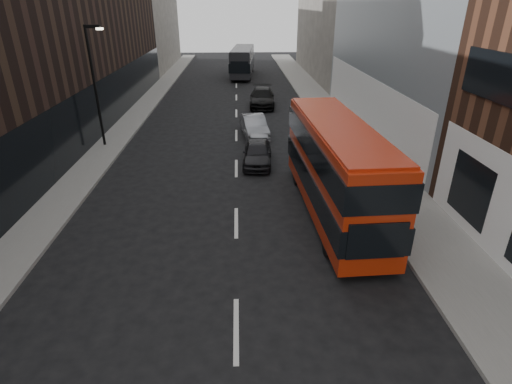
{
  "coord_description": "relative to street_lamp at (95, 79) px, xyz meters",
  "views": [
    {
      "loc": [
        0.18,
        -6.43,
        8.29
      ],
      "look_at": [
        0.72,
        5.69,
        2.5
      ],
      "focal_mm": 28.0,
      "sensor_mm": 36.0,
      "label": 1
    }
  ],
  "objects": [
    {
      "name": "street_lamp",
      "position": [
        0.0,
        0.0,
        0.0
      ],
      "size": [
        1.06,
        0.22,
        7.0
      ],
      "color": "black",
      "rests_on": "sidewalk_left"
    },
    {
      "name": "red_bus",
      "position": [
        12.35,
        -9.35,
        -1.97
      ],
      "size": [
        2.75,
        9.97,
        3.99
      ],
      "rotation": [
        0.0,
        0.0,
        0.04
      ],
      "color": "#A9220A",
      "rests_on": "ground"
    },
    {
      "name": "car_b",
      "position": [
        9.44,
        1.85,
        -3.49
      ],
      "size": [
        1.98,
        4.34,
        1.38
      ],
      "primitive_type": "imported",
      "rotation": [
        0.0,
        0.0,
        0.13
      ],
      "color": "gray",
      "rests_on": "ground"
    },
    {
      "name": "sidewalk_right",
      "position": [
        15.72,
        7.0,
        -4.11
      ],
      "size": [
        3.0,
        80.0,
        0.15
      ],
      "primitive_type": "cube",
      "color": "slate",
      "rests_on": "ground"
    },
    {
      "name": "car_c",
      "position": [
        10.49,
        10.46,
        -3.43
      ],
      "size": [
        2.41,
        5.29,
        1.5
      ],
      "primitive_type": "imported",
      "rotation": [
        0.0,
        0.0,
        -0.06
      ],
      "color": "black",
      "rests_on": "ground"
    },
    {
      "name": "building_left_mid",
      "position": [
        -3.28,
        12.0,
        2.82
      ],
      "size": [
        5.0,
        24.0,
        14.0
      ],
      "primitive_type": "cube",
      "color": "black",
      "rests_on": "ground"
    },
    {
      "name": "building_left_far",
      "position": [
        -3.28,
        34.0,
        2.32
      ],
      "size": [
        5.0,
        20.0,
        13.0
      ],
      "primitive_type": "cube",
      "color": "#605B55",
      "rests_on": "ground"
    },
    {
      "name": "grey_bus",
      "position": [
        9.02,
        26.23,
        -2.41
      ],
      "size": [
        3.27,
        10.4,
        3.32
      ],
      "rotation": [
        0.0,
        0.0,
        -0.08
      ],
      "color": "black",
      "rests_on": "ground"
    },
    {
      "name": "car_a",
      "position": [
        9.41,
        -3.37,
        -3.52
      ],
      "size": [
        1.84,
        3.97,
        1.32
      ],
      "primitive_type": "imported",
      "rotation": [
        0.0,
        0.0,
        -0.07
      ],
      "color": "black",
      "rests_on": "ground"
    },
    {
      "name": "sidewalk_left",
      "position": [
        0.22,
        7.0,
        -4.11
      ],
      "size": [
        2.0,
        80.0,
        0.15
      ],
      "primitive_type": "cube",
      "color": "slate",
      "rests_on": "ground"
    }
  ]
}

